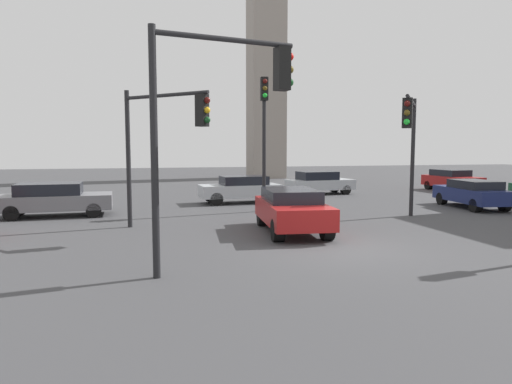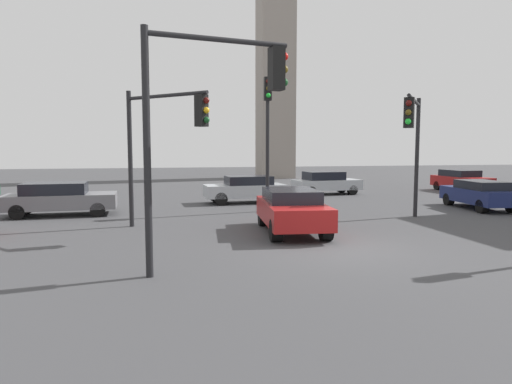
% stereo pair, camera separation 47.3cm
% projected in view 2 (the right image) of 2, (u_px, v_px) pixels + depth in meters
% --- Properties ---
extents(ground_plane, '(107.92, 107.92, 0.00)m').
position_uv_depth(ground_plane, '(338.00, 249.00, 12.87)').
color(ground_plane, '#424244').
extents(traffic_light_0, '(3.38, 0.83, 5.37)m').
position_uv_depth(traffic_light_0, '(214.00, 100.00, 10.35)').
color(traffic_light_0, black).
rests_on(traffic_light_0, ground_plane).
extents(traffic_light_1, '(2.64, 2.66, 4.80)m').
position_uv_depth(traffic_light_1, '(165.00, 129.00, 15.36)').
color(traffic_light_1, black).
rests_on(traffic_light_1, ground_plane).
extents(traffic_light_2, '(0.35, 0.47, 5.87)m').
position_uv_depth(traffic_light_2, '(268.00, 120.00, 20.15)').
color(traffic_light_2, black).
rests_on(traffic_light_2, ground_plane).
extents(traffic_light_3, '(2.42, 3.26, 4.81)m').
position_uv_depth(traffic_light_3, '(413.00, 131.00, 16.98)').
color(traffic_light_3, black).
rests_on(traffic_light_3, ground_plane).
extents(car_1, '(4.16, 1.96, 1.38)m').
position_uv_depth(car_1, '(246.00, 189.00, 23.61)').
color(car_1, '#ADB2B7').
rests_on(car_1, ground_plane).
extents(car_2, '(2.10, 4.24, 1.31)m').
position_uv_depth(car_2, '(479.00, 194.00, 21.28)').
color(car_2, navy).
rests_on(car_2, ground_plane).
extents(car_3, '(2.27, 4.43, 1.43)m').
position_uv_depth(car_3, '(292.00, 209.00, 15.40)').
color(car_3, maroon).
rests_on(car_3, ground_plane).
extents(car_4, '(4.11, 2.08, 1.38)m').
position_uv_depth(car_4, '(326.00, 183.00, 27.87)').
color(car_4, '#ADB2B7').
rests_on(car_4, ground_plane).
extents(car_6, '(1.99, 4.11, 1.38)m').
position_uv_depth(car_6, '(461.00, 180.00, 29.78)').
color(car_6, maroon).
rests_on(car_6, ground_plane).
extents(car_7, '(4.50, 2.05, 1.38)m').
position_uv_depth(car_7, '(59.00, 198.00, 19.23)').
color(car_7, slate).
rests_on(car_7, ground_plane).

